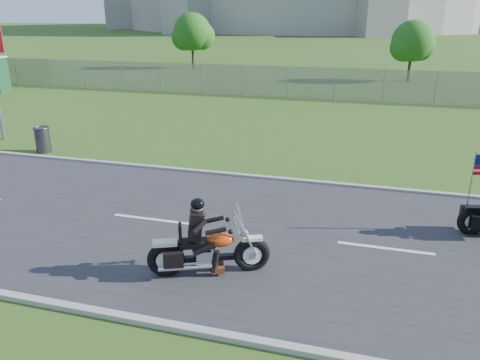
# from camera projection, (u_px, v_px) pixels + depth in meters

# --- Properties ---
(ground) EXTENTS (420.00, 420.00, 0.00)m
(ground) POSITION_uv_depth(u_px,v_px,m) (223.00, 230.00, 11.99)
(ground) COLOR #2D5219
(ground) RESTS_ON ground
(road) EXTENTS (120.00, 8.00, 0.04)m
(road) POSITION_uv_depth(u_px,v_px,m) (223.00, 229.00, 11.99)
(road) COLOR #28282B
(road) RESTS_ON ground
(curb_north) EXTENTS (120.00, 0.18, 0.12)m
(curb_north) POSITION_uv_depth(u_px,v_px,m) (260.00, 177.00, 15.64)
(curb_north) COLOR #9E9B93
(curb_north) RESTS_ON ground
(curb_south) EXTENTS (120.00, 0.18, 0.12)m
(curb_south) POSITION_uv_depth(u_px,v_px,m) (153.00, 323.00, 8.31)
(curb_south) COLOR #9E9B93
(curb_south) RESTS_ON ground
(fence) EXTENTS (60.00, 0.03, 2.00)m
(fence) POSITION_uv_depth(u_px,v_px,m) (243.00, 80.00, 31.05)
(fence) COLOR gray
(fence) RESTS_ON ground
(tree_fence_near) EXTENTS (3.52, 3.28, 4.75)m
(tree_fence_near) POSITION_uv_depth(u_px,v_px,m) (413.00, 43.00, 36.64)
(tree_fence_near) COLOR #382316
(tree_fence_near) RESTS_ON ground
(tree_fence_mid) EXTENTS (3.96, 3.69, 5.30)m
(tree_fence_mid) POSITION_uv_depth(u_px,v_px,m) (193.00, 34.00, 45.28)
(tree_fence_mid) COLOR #382316
(tree_fence_mid) RESTS_ON ground
(motorcycle_lead) EXTENTS (2.47, 1.30, 1.75)m
(motorcycle_lead) POSITION_uv_depth(u_px,v_px,m) (207.00, 251.00, 9.79)
(motorcycle_lead) COLOR black
(motorcycle_lead) RESTS_ON ground
(trash_can) EXTENTS (0.59, 0.59, 0.99)m
(trash_can) POSITION_uv_depth(u_px,v_px,m) (43.00, 140.00, 18.50)
(trash_can) COLOR #404046
(trash_can) RESTS_ON ground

